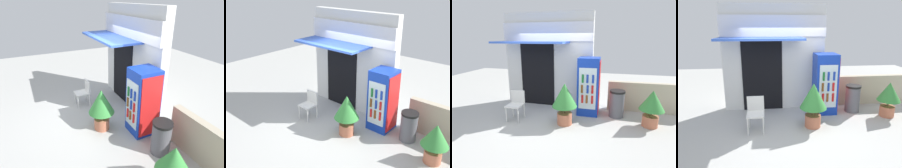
% 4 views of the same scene
% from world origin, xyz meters
% --- Properties ---
extents(ground, '(16.00, 16.00, 0.00)m').
position_xyz_m(ground, '(0.00, 0.00, 0.00)').
color(ground, '#B2B2AD').
extents(storefront_building, '(3.08, 1.24, 3.18)m').
position_xyz_m(storefront_building, '(-0.32, 1.38, 1.65)').
color(storefront_building, silver).
rests_on(storefront_building, ground).
extents(drink_cooler, '(0.66, 0.72, 1.78)m').
position_xyz_m(drink_cooler, '(1.20, 0.87, 0.89)').
color(drink_cooler, '#1438B2').
rests_on(drink_cooler, ground).
extents(plastic_chair, '(0.42, 0.45, 0.85)m').
position_xyz_m(plastic_chair, '(-0.82, -0.05, 0.50)').
color(plastic_chair, silver).
rests_on(plastic_chair, ground).
extents(potted_plant_near_shop, '(0.69, 0.69, 1.17)m').
position_xyz_m(potted_plant_near_shop, '(0.64, -0.05, 0.74)').
color(potted_plant_near_shop, '#BC6B4C').
rests_on(potted_plant_near_shop, ground).
extents(potted_plant_curbside, '(0.65, 0.65, 1.01)m').
position_xyz_m(potted_plant_curbside, '(2.94, 0.37, 0.63)').
color(potted_plant_curbside, '#BC6B4C').
rests_on(potted_plant_curbside, ground).
extents(trash_bin, '(0.46, 0.46, 0.83)m').
position_xyz_m(trash_bin, '(2.06, 0.83, 0.42)').
color(trash_bin, '#595960').
rests_on(trash_bin, ground).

